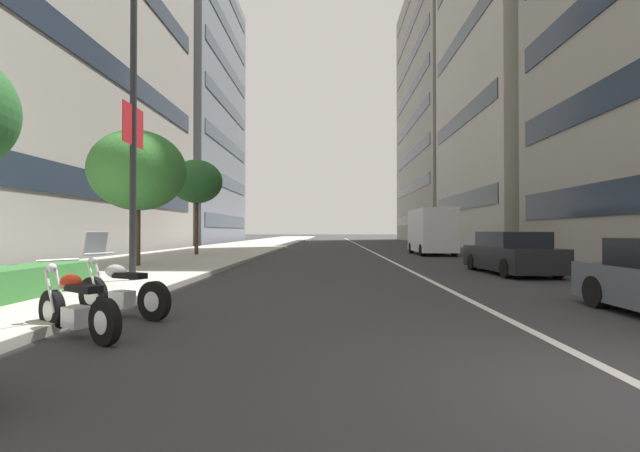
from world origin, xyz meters
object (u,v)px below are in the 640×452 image
(delivery_van_ahead, at_px, (431,230))
(street_tree_near_plaza_corner, at_px, (138,171))
(car_lead_in_lane, at_px, (511,254))
(street_lamp_with_banners, at_px, (144,89))
(street_tree_mid_sidewalk, at_px, (197,182))
(motorcycle_nearest_camera, at_px, (121,291))
(motorcycle_mid_row, at_px, (76,308))

(delivery_van_ahead, distance_m, street_tree_near_plaza_corner, 18.06)
(delivery_van_ahead, bearing_deg, car_lead_in_lane, 179.89)
(street_lamp_with_banners, relative_size, street_tree_mid_sidewalk, 1.66)
(delivery_van_ahead, bearing_deg, street_tree_near_plaza_corner, 128.71)
(motorcycle_nearest_camera, bearing_deg, street_tree_mid_sidewalk, -51.72)
(motorcycle_nearest_camera, height_order, street_tree_near_plaza_corner, street_tree_near_plaza_corner)
(motorcycle_mid_row, distance_m, street_tree_mid_sidewalk, 20.23)
(street_tree_mid_sidewalk, bearing_deg, street_tree_near_plaza_corner, -178.82)
(delivery_van_ahead, bearing_deg, street_tree_mid_sidewalk, 101.78)
(car_lead_in_lane, bearing_deg, motorcycle_nearest_camera, 126.45)
(motorcycle_nearest_camera, relative_size, car_lead_in_lane, 0.44)
(motorcycle_nearest_camera, relative_size, street_tree_mid_sidewalk, 0.37)
(street_tree_near_plaza_corner, bearing_deg, motorcycle_nearest_camera, -157.82)
(motorcycle_nearest_camera, bearing_deg, car_lead_in_lane, -115.70)
(car_lead_in_lane, relative_size, street_tree_mid_sidewalk, 0.84)
(delivery_van_ahead, xyz_separation_m, street_tree_mid_sidewalk, (-2.90, 14.18, 2.81))
(street_lamp_with_banners, distance_m, street_tree_mid_sidewalk, 13.70)
(car_lead_in_lane, bearing_deg, street_tree_near_plaza_corner, 81.23)
(motorcycle_nearest_camera, bearing_deg, delivery_van_ahead, -90.52)
(motorcycle_nearest_camera, height_order, car_lead_in_lane, motorcycle_nearest_camera)
(motorcycle_nearest_camera, bearing_deg, street_lamp_with_banners, -45.95)
(motorcycle_mid_row, bearing_deg, street_tree_mid_sidewalk, -44.15)
(car_lead_in_lane, distance_m, street_tree_near_plaza_corner, 14.38)
(motorcycle_mid_row, bearing_deg, car_lead_in_lane, -102.25)
(motorcycle_nearest_camera, xyz_separation_m, street_tree_mid_sidewalk, (17.87, 4.09, 3.91))
(motorcycle_nearest_camera, relative_size, street_tree_near_plaza_corner, 0.38)
(street_tree_mid_sidewalk, bearing_deg, motorcycle_nearest_camera, -167.10)
(motorcycle_nearest_camera, height_order, street_tree_mid_sidewalk, street_tree_mid_sidewalk)
(motorcycle_nearest_camera, distance_m, street_lamp_with_banners, 6.86)
(car_lead_in_lane, bearing_deg, delivery_van_ahead, -2.79)
(motorcycle_mid_row, bearing_deg, delivery_van_ahead, -80.48)
(delivery_van_ahead, distance_m, street_tree_mid_sidewalk, 14.74)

